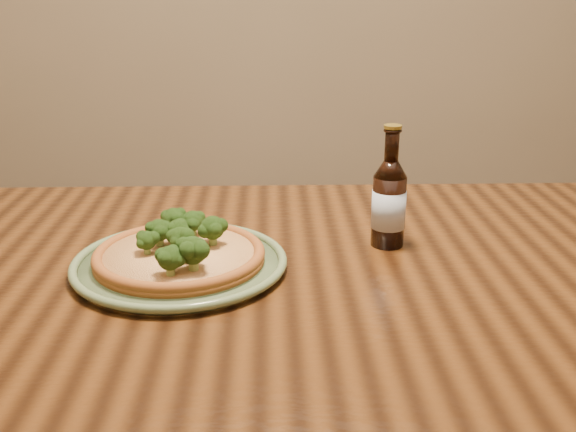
{
  "coord_description": "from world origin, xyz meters",
  "views": [
    {
      "loc": [
        -0.18,
        -0.86,
        1.18
      ],
      "look_at": [
        -0.15,
        0.15,
        0.82
      ],
      "focal_mm": 42.0,
      "sensor_mm": 36.0,
      "label": 1
    }
  ],
  "objects_px": {
    "plate": "(180,263)",
    "beer_bottle": "(389,202)",
    "pizza": "(180,252)",
    "table": "(379,320)"
  },
  "relations": [
    {
      "from": "plate",
      "to": "table",
      "type": "bearing_deg",
      "value": -0.69
    },
    {
      "from": "pizza",
      "to": "beer_bottle",
      "type": "height_order",
      "value": "beer_bottle"
    },
    {
      "from": "plate",
      "to": "beer_bottle",
      "type": "xyz_separation_m",
      "value": [
        0.34,
        0.09,
        0.07
      ]
    },
    {
      "from": "plate",
      "to": "beer_bottle",
      "type": "height_order",
      "value": "beer_bottle"
    },
    {
      "from": "table",
      "to": "plate",
      "type": "bearing_deg",
      "value": 179.31
    },
    {
      "from": "plate",
      "to": "pizza",
      "type": "distance_m",
      "value": 0.02
    },
    {
      "from": "plate",
      "to": "pizza",
      "type": "xyz_separation_m",
      "value": [
        0.0,
        0.0,
        0.02
      ]
    },
    {
      "from": "plate",
      "to": "beer_bottle",
      "type": "distance_m",
      "value": 0.36
    },
    {
      "from": "table",
      "to": "pizza",
      "type": "bearing_deg",
      "value": 179.26
    },
    {
      "from": "pizza",
      "to": "beer_bottle",
      "type": "xyz_separation_m",
      "value": [
        0.34,
        0.09,
        0.05
      ]
    }
  ]
}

